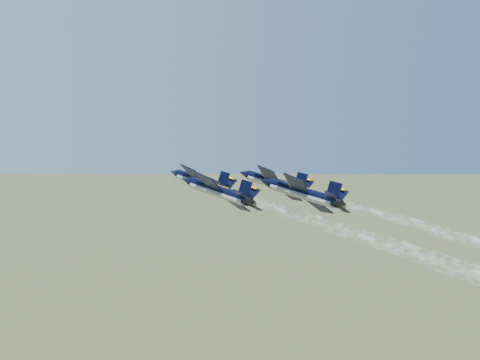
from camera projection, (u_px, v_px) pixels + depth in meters
jet_lead at (200, 181)px, 107.39m from camera, size 11.82×18.54×7.96m
jet_left at (217, 191)px, 93.47m from camera, size 11.82×18.54×7.96m
jet_right at (274, 182)px, 105.36m from camera, size 11.82×18.54×7.96m
jet_slot at (301, 192)px, 91.54m from camera, size 11.82×18.54×7.96m
smoke_trail_lead at (445, 209)px, 74.83m from camera, size 17.44×62.15×3.17m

